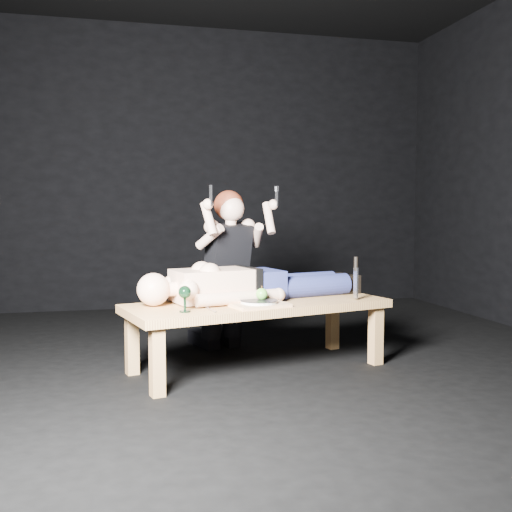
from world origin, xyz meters
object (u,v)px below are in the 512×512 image
table (258,335)px  kneeling_woman (223,268)px  serving_tray (259,305)px  lying_man (256,279)px  goblet (185,299)px  carving_knife (356,278)px

table → kneeling_woman: kneeling_woman is taller
kneeling_woman → serving_tray: bearing=-102.6°
table → serving_tray: 0.30m
table → lying_man: lying_man is taller
table → lying_man: 0.38m
serving_tray → goblet: goblet is taller
lying_man → kneeling_woman: 0.49m
carving_knife → table: bearing=160.5°
lying_man → carving_knife: (0.64, -0.21, 0.01)m
kneeling_woman → serving_tray: size_ratio=3.57×
kneeling_woman → lying_man: bearing=-92.1°
lying_man → serving_tray: lying_man is taller
lying_man → kneeling_woman: (-0.14, 0.47, 0.03)m
lying_man → serving_tray: (-0.06, -0.32, -0.12)m
serving_tray → carving_knife: (0.70, 0.12, 0.14)m
lying_man → table: bearing=-112.0°
serving_tray → carving_knife: carving_knife is taller
serving_tray → carving_knife: size_ratio=1.19×
carving_knife → kneeling_woman: bearing=125.2°
table → kneeling_woman: size_ratio=1.40×
lying_man → carving_knife: 0.68m
lying_man → goblet: lying_man is taller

